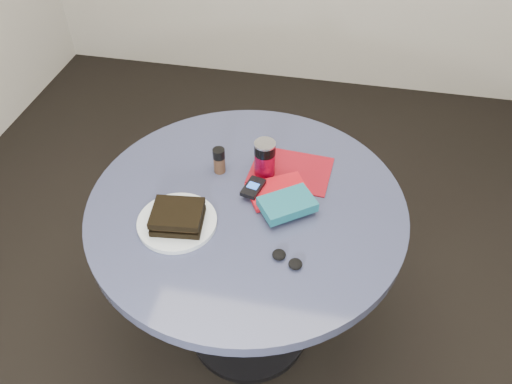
% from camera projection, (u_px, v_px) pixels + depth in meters
% --- Properties ---
extents(ground, '(4.00, 4.00, 0.00)m').
position_uv_depth(ground, '(249.00, 328.00, 2.08)').
color(ground, black).
rests_on(ground, ground).
extents(table, '(1.00, 1.00, 0.75)m').
position_uv_depth(table, '(247.00, 236.00, 1.67)').
color(table, black).
rests_on(table, ground).
extents(plate, '(0.32, 0.32, 0.02)m').
position_uv_depth(plate, '(177.00, 222.00, 1.49)').
color(plate, white).
rests_on(plate, table).
extents(sandwich, '(0.16, 0.14, 0.05)m').
position_uv_depth(sandwich, '(178.00, 217.00, 1.46)').
color(sandwich, black).
rests_on(sandwich, plate).
extents(soda_can, '(0.07, 0.07, 0.13)m').
position_uv_depth(soda_can, '(265.00, 159.00, 1.61)').
color(soda_can, maroon).
rests_on(soda_can, table).
extents(pepper_grinder, '(0.05, 0.05, 0.09)m').
position_uv_depth(pepper_grinder, '(219.00, 160.00, 1.63)').
color(pepper_grinder, '#442C1D').
rests_on(pepper_grinder, table).
extents(magazine, '(0.28, 0.22, 0.00)m').
position_uv_depth(magazine, '(291.00, 170.00, 1.66)').
color(magazine, maroon).
rests_on(magazine, table).
extents(red_book, '(0.22, 0.20, 0.02)m').
position_uv_depth(red_book, '(278.00, 191.00, 1.58)').
color(red_book, '#AB0D17').
rests_on(red_book, magazine).
extents(novel, '(0.19, 0.18, 0.03)m').
position_uv_depth(novel, '(287.00, 204.00, 1.50)').
color(novel, '#155868').
rests_on(novel, red_book).
extents(mp3_player, '(0.07, 0.10, 0.02)m').
position_uv_depth(mp3_player, '(253.00, 187.00, 1.57)').
color(mp3_player, black).
rests_on(mp3_player, red_book).
extents(headphones, '(0.10, 0.08, 0.02)m').
position_uv_depth(headphones, '(287.00, 259.00, 1.38)').
color(headphones, black).
rests_on(headphones, table).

